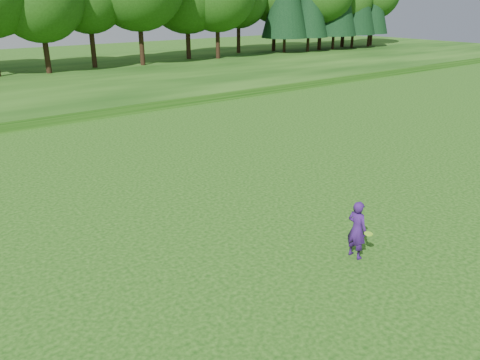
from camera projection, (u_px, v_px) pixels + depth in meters
ground at (322, 245)px, 13.74m from camera, size 140.00×140.00×0.00m
berm at (24, 83)px, 38.96m from camera, size 130.00×30.00×0.60m
walking_path at (83, 117)px, 28.63m from camera, size 130.00×1.60×0.04m
woman at (357, 230)px, 12.81m from camera, size 0.42×0.82×1.67m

